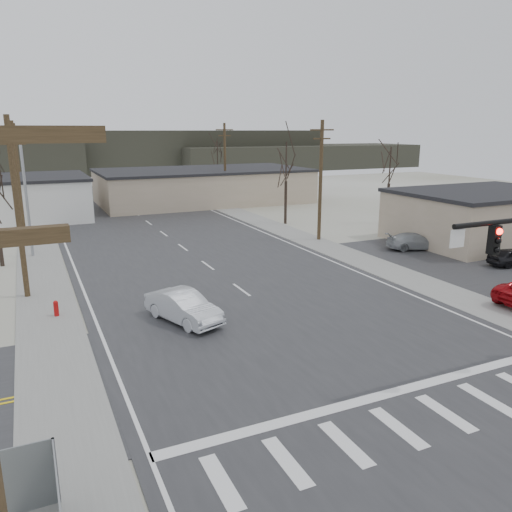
{
  "coord_description": "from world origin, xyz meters",
  "views": [
    {
      "loc": [
        -10.96,
        -17.82,
        9.23
      ],
      "look_at": [
        -0.04,
        5.86,
        2.6
      ],
      "focal_mm": 35.0,
      "sensor_mm": 36.0,
      "label": 1
    }
  ],
  "objects_px": {
    "sedan_crossing": "(183,307)",
    "car_far_b": "(99,188)",
    "car_parked_silver": "(415,241)",
    "fire_hydrant": "(56,308)",
    "car_parked_dark_b": "(486,238)",
    "car_far_a": "(163,203)"
  },
  "relations": [
    {
      "from": "car_far_b",
      "to": "car_parked_silver",
      "type": "relative_size",
      "value": 1.0
    },
    {
      "from": "sedan_crossing",
      "to": "car_far_b",
      "type": "xyz_separation_m",
      "value": [
        3.55,
        55.19,
        0.0
      ]
    },
    {
      "from": "fire_hydrant",
      "to": "car_parked_dark_b",
      "type": "relative_size",
      "value": 0.2
    },
    {
      "from": "car_far_b",
      "to": "car_parked_dark_b",
      "type": "distance_m",
      "value": 55.02
    },
    {
      "from": "fire_hydrant",
      "to": "car_far_a",
      "type": "distance_m",
      "value": 35.11
    },
    {
      "from": "car_far_a",
      "to": "car_far_b",
      "type": "xyz_separation_m",
      "value": [
        -4.64,
        19.55,
        0.08
      ]
    },
    {
      "from": "car_parked_silver",
      "to": "fire_hydrant",
      "type": "bearing_deg",
      "value": 113.9
    },
    {
      "from": "car_parked_silver",
      "to": "car_parked_dark_b",
      "type": "bearing_deg",
      "value": -92.62
    },
    {
      "from": "sedan_crossing",
      "to": "car_parked_dark_b",
      "type": "xyz_separation_m",
      "value": [
        26.67,
        5.26,
        -0.04
      ]
    },
    {
      "from": "fire_hydrant",
      "to": "car_parked_dark_b",
      "type": "distance_m",
      "value": 32.39
    },
    {
      "from": "sedan_crossing",
      "to": "car_parked_silver",
      "type": "height_order",
      "value": "sedan_crossing"
    },
    {
      "from": "fire_hydrant",
      "to": "car_parked_silver",
      "type": "distance_m",
      "value": 26.95
    },
    {
      "from": "car_far_a",
      "to": "car_parked_silver",
      "type": "relative_size",
      "value": 1.06
    },
    {
      "from": "car_far_a",
      "to": "car_parked_silver",
      "type": "xyz_separation_m",
      "value": [
        12.83,
        -28.49,
        -0.05
      ]
    },
    {
      "from": "sedan_crossing",
      "to": "car_parked_dark_b",
      "type": "relative_size",
      "value": 1.03
    },
    {
      "from": "fire_hydrant",
      "to": "car_far_b",
      "type": "distance_m",
      "value": 52.63
    },
    {
      "from": "fire_hydrant",
      "to": "car_far_a",
      "type": "relative_size",
      "value": 0.19
    },
    {
      "from": "car_parked_dark_b",
      "to": "car_parked_silver",
      "type": "height_order",
      "value": "car_parked_dark_b"
    },
    {
      "from": "sedan_crossing",
      "to": "car_parked_silver",
      "type": "relative_size",
      "value": 1.03
    },
    {
      "from": "car_parked_dark_b",
      "to": "car_far_b",
      "type": "bearing_deg",
      "value": 9.24
    },
    {
      "from": "fire_hydrant",
      "to": "car_parked_silver",
      "type": "xyz_separation_m",
      "value": [
        26.68,
        3.77,
        0.22
      ]
    },
    {
      "from": "sedan_crossing",
      "to": "car_parked_dark_b",
      "type": "height_order",
      "value": "sedan_crossing"
    }
  ]
}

